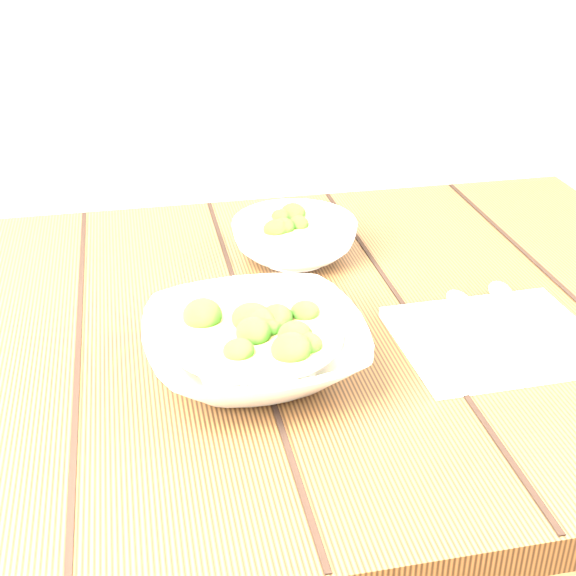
{
  "coord_description": "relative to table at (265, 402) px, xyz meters",
  "views": [
    {
      "loc": [
        -0.14,
        -0.83,
        1.24
      ],
      "look_at": [
        0.03,
        -0.01,
        0.8
      ],
      "focal_mm": 50.0,
      "sensor_mm": 36.0,
      "label": 1
    }
  ],
  "objects": [
    {
      "name": "spoon_right",
      "position": [
        0.29,
        -0.04,
        0.14
      ],
      "size": [
        0.07,
        0.18,
        0.01
      ],
      "color": "#B6B1A1",
      "rests_on": "napkin"
    },
    {
      "name": "napkin",
      "position": [
        0.25,
        -0.1,
        0.13
      ],
      "size": [
        0.23,
        0.19,
        0.01
      ],
      "primitive_type": "cube",
      "rotation": [
        0.0,
        0.0,
        0.03
      ],
      "color": "beige",
      "rests_on": "table"
    },
    {
      "name": "table",
      "position": [
        0.0,
        0.0,
        0.0
      ],
      "size": [
        1.2,
        0.8,
        0.75
      ],
      "color": "#37220F",
      "rests_on": "ground"
    },
    {
      "name": "trivet",
      "position": [
        0.05,
        0.01,
        0.13
      ],
      "size": [
        0.12,
        0.12,
        0.03
      ],
      "primitive_type": "torus",
      "rotation": [
        0.0,
        0.0,
        -0.23
      ],
      "color": "black",
      "rests_on": "table"
    },
    {
      "name": "soup_bowl_front",
      "position": [
        -0.03,
        -0.1,
        0.15
      ],
      "size": [
        0.25,
        0.25,
        0.07
      ],
      "color": "silver",
      "rests_on": "table"
    },
    {
      "name": "spoon_left",
      "position": [
        0.24,
        -0.06,
        0.14
      ],
      "size": [
        0.03,
        0.18,
        0.01
      ],
      "color": "#B6B1A1",
      "rests_on": "napkin"
    },
    {
      "name": "soup_bowl_back",
      "position": [
        0.07,
        0.17,
        0.15
      ],
      "size": [
        0.21,
        0.21,
        0.06
      ],
      "color": "silver",
      "rests_on": "table"
    }
  ]
}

